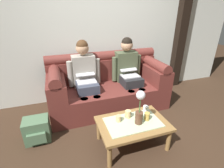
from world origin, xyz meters
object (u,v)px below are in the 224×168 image
object	(u,v)px
coffee_table	(133,125)
cup_near_left	(119,118)
person_left	(85,75)
cup_far_center	(147,116)
cup_near_right	(128,114)
backpack_left	(37,130)
flower_vase	(140,108)
cup_far_left	(146,109)
couch	(108,87)
person_right	(128,70)

from	to	relation	value
coffee_table	cup_near_left	xyz separation A→B (m)	(-0.17, 0.08, 0.09)
person_left	cup_far_center	size ratio (longest dim) A/B	11.82
cup_near_right	cup_far_center	world-z (taller)	cup_far_center
person_left	backpack_left	distance (m)	1.11
cup_far_center	backpack_left	size ratio (longest dim) A/B	0.31
flower_vase	cup_near_left	size ratio (longest dim) A/B	5.55
coffee_table	backpack_left	world-z (taller)	coffee_table
cup_far_left	couch	bearing A→B (deg)	105.04
flower_vase	cup_far_left	distance (m)	0.32
coffee_table	cup_far_left	xyz separation A→B (m)	(0.25, 0.14, 0.10)
coffee_table	flower_vase	world-z (taller)	flower_vase
cup_far_center	backpack_left	distance (m)	1.49
cup_near_right	cup_near_left	bearing A→B (deg)	-165.79
cup_near_right	backpack_left	xyz separation A→B (m)	(-1.17, 0.37, -0.25)
couch	cup_near_left	distance (m)	1.02
cup_far_center	cup_near_right	bearing A→B (deg)	148.62
person_left	cup_near_left	bearing A→B (deg)	-77.29
person_left	cup_near_right	bearing A→B (deg)	-68.86
person_left	cup_near_left	world-z (taller)	person_left
person_left	cup_far_center	world-z (taller)	person_left
couch	cup_near_right	xyz separation A→B (m)	(-0.02, -0.97, 0.04)
person_right	flower_vase	size ratio (longest dim) A/B	2.71
cup_far_left	backpack_left	xyz separation A→B (m)	(-1.45, 0.35, -0.25)
cup_near_left	cup_near_right	distance (m)	0.15
cup_far_left	cup_near_right	bearing A→B (deg)	-175.24
couch	cup_near_right	size ratio (longest dim) A/B	20.35
couch	cup_far_left	world-z (taller)	couch
coffee_table	backpack_left	size ratio (longest dim) A/B	2.63
cup_far_center	cup_far_left	world-z (taller)	cup_far_center
cup_far_center	backpack_left	bearing A→B (deg)	160.11
coffee_table	cup_near_right	bearing A→B (deg)	100.51
cup_near_left	cup_far_left	bearing A→B (deg)	8.11
person_left	cup_near_right	distance (m)	1.06
person_left	coffee_table	xyz separation A→B (m)	(0.39, -1.08, -0.35)
person_left	person_right	bearing A→B (deg)	0.01
cup_near_right	cup_far_center	distance (m)	0.24
couch	person_left	distance (m)	0.49
cup_near_right	person_left	bearing A→B (deg)	111.14
person_right	cup_near_right	size ratio (longest dim) A/B	12.25
flower_vase	cup_far_center	bearing A→B (deg)	11.82
person_right	backpack_left	world-z (taller)	person_right
couch	person_left	bearing A→B (deg)	-179.60
person_left	cup_near_right	xyz separation A→B (m)	(0.37, -0.96, -0.25)
person_right	cup_far_center	distance (m)	1.14
couch	cup_far_center	xyz separation A→B (m)	(0.19, -1.09, 0.04)
flower_vase	cup_near_left	bearing A→B (deg)	152.49
couch	coffee_table	distance (m)	1.08
person_right	flower_vase	bearing A→B (deg)	-106.69
person_left	cup_near_left	distance (m)	1.06
coffee_table	cup_near_right	xyz separation A→B (m)	(-0.02, 0.11, 0.10)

